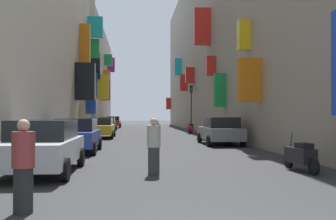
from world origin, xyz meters
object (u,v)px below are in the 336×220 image
object	(u,v)px
parked_car_red	(113,122)
parked_car_silver	(42,145)
parked_car_blue	(76,135)
pedestrian_crossing	(154,147)
pedestrian_near_left	(23,167)
traffic_light_near_corner	(191,100)
scooter_red	(190,128)
parked_car_black	(107,124)
parked_car_yellow	(101,127)
scooter_blue	(95,136)
scooter_green	(156,127)
scooter_black	(301,156)
parked_car_grey	(220,130)

from	to	relation	value
parked_car_red	parked_car_silver	world-z (taller)	parked_car_silver
parked_car_blue	pedestrian_crossing	xyz separation A→B (m)	(3.09, -6.47, -0.00)
pedestrian_near_left	traffic_light_near_corner	xyz separation A→B (m)	(7.64, 31.06, 2.34)
scooter_red	traffic_light_near_corner	size ratio (longest dim) A/B	0.39
parked_car_blue	scooter_red	size ratio (longest dim) A/B	2.15
parked_car_black	pedestrian_near_left	bearing A→B (deg)	-88.51
parked_car_yellow	scooter_blue	distance (m)	5.79
parked_car_silver	parked_car_blue	bearing A→B (deg)	89.44
scooter_blue	pedestrian_crossing	distance (m)	11.38
scooter_green	parked_car_yellow	bearing A→B (deg)	-113.96
parked_car_silver	pedestrian_near_left	xyz separation A→B (m)	(0.74, -4.46, -0.00)
traffic_light_near_corner	scooter_black	bearing A→B (deg)	-91.89
scooter_red	pedestrian_near_left	distance (m)	26.77
parked_car_blue	pedestrian_crossing	distance (m)	7.17
scooter_green	pedestrian_crossing	size ratio (longest dim) A/B	1.10
parked_car_black	traffic_light_near_corner	distance (m)	8.86
parked_car_grey	scooter_blue	size ratio (longest dim) A/B	2.34
scooter_green	traffic_light_near_corner	xyz separation A→B (m)	(3.57, 0.12, 2.67)
parked_car_red	scooter_green	distance (m)	11.63
parked_car_black	scooter_black	size ratio (longest dim) A/B	2.08
parked_car_red	traffic_light_near_corner	world-z (taller)	traffic_light_near_corner
scooter_green	pedestrian_crossing	distance (m)	27.07
parked_car_blue	scooter_red	distance (m)	17.21
parked_car_silver	pedestrian_near_left	size ratio (longest dim) A/B	2.65
scooter_blue	parked_car_blue	bearing A→B (deg)	-94.75
parked_car_black	parked_car_yellow	distance (m)	11.35
parked_car_yellow	traffic_light_near_corner	xyz separation A→B (m)	(8.10, 10.31, 2.37)
scooter_blue	parked_car_grey	bearing A→B (deg)	-7.35
scooter_red	scooter_black	xyz separation A→B (m)	(-0.02, -21.76, 0.00)
scooter_green	pedestrian_near_left	world-z (taller)	pedestrian_near_left
scooter_black	pedestrian_near_left	size ratio (longest dim) A/B	1.23
parked_car_grey	traffic_light_near_corner	bearing A→B (deg)	86.68
parked_car_red	parked_car_grey	bearing A→B (deg)	-74.99
parked_car_grey	parked_car_yellow	world-z (taller)	parked_car_grey
parked_car_black	parked_car_silver	distance (m)	27.63
parked_car_red	parked_car_black	distance (m)	9.45
parked_car_black	pedestrian_crossing	xyz separation A→B (m)	(3.25, -28.17, 0.03)
parked_car_silver	scooter_green	xyz separation A→B (m)	(4.80, 26.48, -0.33)
parked_car_grey	pedestrian_crossing	size ratio (longest dim) A/B	2.71
parked_car_grey	traffic_light_near_corner	xyz separation A→B (m)	(0.98, 16.99, 2.34)
parked_car_blue	scooter_green	distance (m)	21.10
scooter_red	pedestrian_near_left	bearing A→B (deg)	-104.66
parked_car_yellow	scooter_black	distance (m)	18.11
pedestrian_crossing	parked_car_silver	bearing A→B (deg)	170.23
scooter_black	pedestrian_crossing	xyz separation A→B (m)	(-4.34, -0.22, 0.32)
parked_car_red	parked_car_blue	xyz separation A→B (m)	(0.03, -31.15, 0.02)
scooter_red	pedestrian_crossing	world-z (taller)	pedestrian_crossing
parked_car_black	pedestrian_near_left	world-z (taller)	pedestrian_near_left
parked_car_blue	parked_car_silver	bearing A→B (deg)	-90.56
parked_car_red	pedestrian_near_left	bearing A→B (deg)	-89.02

